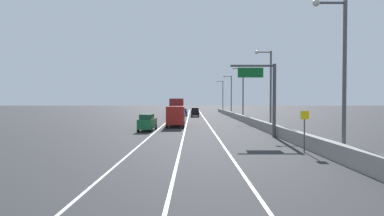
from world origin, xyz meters
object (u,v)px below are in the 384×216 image
object	(u,v)px
lamp_post_right_fifth	(223,94)
box_truck	(178,113)
lamp_post_right_third	(243,90)
car_blue_3	(185,112)
lamp_post_right_near	(342,68)
car_green_1	(149,122)
car_black_2	(197,112)
overhead_sign_gantry	(269,91)
speed_advisory_sign	(306,128)
lamp_post_right_second	(270,85)
lamp_post_right_fourth	(232,93)
car_red_0	(181,114)
car_yellow_4	(175,110)

from	to	relation	value
lamp_post_right_fifth	box_truck	distance (m)	53.96
lamp_post_right_third	car_blue_3	world-z (taller)	lamp_post_right_third
lamp_post_right_near	lamp_post_right_third	bearing A→B (deg)	89.78
car_green_1	car_black_2	world-z (taller)	car_black_2
overhead_sign_gantry	car_green_1	distance (m)	15.18
lamp_post_right_third	car_green_1	xyz separation A→B (m)	(-14.88, -20.46, -4.71)
lamp_post_right_near	car_blue_3	world-z (taller)	lamp_post_right_near
speed_advisory_sign	lamp_post_right_second	distance (m)	17.19
lamp_post_right_near	box_truck	bearing A→B (deg)	113.47
overhead_sign_gantry	lamp_post_right_second	distance (m)	7.49
lamp_post_right_near	lamp_post_right_fifth	xyz separation A→B (m)	(0.24, 79.12, 0.00)
lamp_post_right_fourth	car_black_2	world-z (taller)	lamp_post_right_fourth
car_black_2	car_red_0	bearing A→B (deg)	-116.36
car_red_0	lamp_post_right_fourth	bearing A→B (deg)	47.25
lamp_post_right_second	lamp_post_right_fifth	xyz separation A→B (m)	(-0.15, 59.34, 0.00)
car_blue_3	car_yellow_4	xyz separation A→B (m)	(-3.55, 20.99, 0.02)
car_yellow_4	car_black_2	bearing A→B (deg)	-75.42
car_blue_3	lamp_post_right_fourth	bearing A→B (deg)	13.76
lamp_post_right_fourth	box_truck	bearing A→B (deg)	-110.09
lamp_post_right_near	lamp_post_right_third	size ratio (longest dim) A/B	1.00
lamp_post_right_near	overhead_sign_gantry	bearing A→B (deg)	96.86
car_yellow_4	box_truck	distance (m)	50.96
lamp_post_right_second	lamp_post_right_third	size ratio (longest dim) A/B	1.00
lamp_post_right_near	car_red_0	xyz separation A→B (m)	(-11.76, 46.17, -4.76)
speed_advisory_sign	car_black_2	world-z (taller)	speed_advisory_sign
overhead_sign_gantry	car_blue_3	xyz separation A→B (m)	(-9.81, 43.86, -3.80)
lamp_post_right_near	lamp_post_right_third	world-z (taller)	same
car_green_1	box_truck	world-z (taller)	box_truck
car_green_1	car_yellow_4	xyz separation A→B (m)	(-0.14, 58.35, -0.08)
lamp_post_right_near	car_black_2	xyz separation A→B (m)	(-8.47, 52.82, -4.69)
lamp_post_right_third	car_green_1	size ratio (longest dim) A/B	2.12
car_black_2	box_truck	bearing A→B (deg)	-96.72
lamp_post_right_third	car_blue_3	bearing A→B (deg)	124.17
car_red_0	car_green_1	size ratio (longest dim) A/B	0.96
lamp_post_right_fifth	box_truck	world-z (taller)	lamp_post_right_fifth
lamp_post_right_near	car_blue_3	bearing A→B (deg)	101.34
car_red_0	car_yellow_4	distance (m)	31.44
car_green_1	car_blue_3	bearing A→B (deg)	84.79
lamp_post_right_near	car_red_0	world-z (taller)	lamp_post_right_near
car_green_1	car_red_0	bearing A→B (deg)	83.73
overhead_sign_gantry	lamp_post_right_fifth	xyz separation A→B (m)	(1.76, 66.51, 1.02)
lamp_post_right_fifth	speed_advisory_sign	bearing A→B (deg)	-90.99
lamp_post_right_second	box_truck	distance (m)	14.31
lamp_post_right_second	car_blue_3	xyz separation A→B (m)	(-11.72, 36.69, -4.82)
lamp_post_right_fourth	car_black_2	distance (m)	11.98
speed_advisory_sign	car_black_2	size ratio (longest dim) A/B	0.63
lamp_post_right_third	lamp_post_right_fifth	bearing A→B (deg)	89.86
lamp_post_right_second	car_green_1	xyz separation A→B (m)	(-15.13, -0.68, -4.71)
car_red_0	car_black_2	distance (m)	7.42
lamp_post_right_near	lamp_post_right_second	distance (m)	19.78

